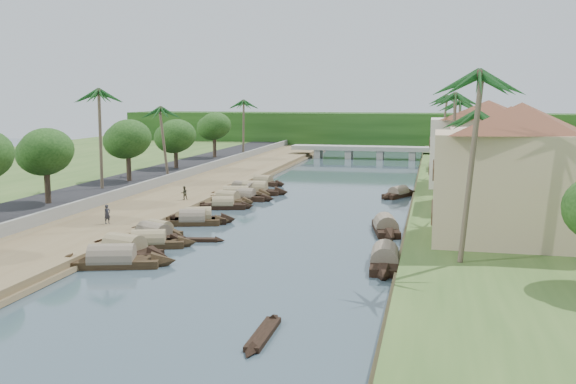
% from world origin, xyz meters
% --- Properties ---
extents(ground, '(220.00, 220.00, 0.00)m').
position_xyz_m(ground, '(0.00, 0.00, 0.00)').
color(ground, '#374A53').
rests_on(ground, ground).
extents(left_bank, '(10.00, 180.00, 0.80)m').
position_xyz_m(left_bank, '(-16.00, 20.00, 0.40)').
color(left_bank, brown).
rests_on(left_bank, ground).
extents(right_bank, '(16.00, 180.00, 1.20)m').
position_xyz_m(right_bank, '(19.00, 20.00, 0.60)').
color(right_bank, '#335221').
rests_on(right_bank, ground).
extents(road, '(8.00, 180.00, 1.40)m').
position_xyz_m(road, '(-24.50, 20.00, 0.70)').
color(road, black).
rests_on(road, ground).
extents(retaining_wall, '(0.40, 180.00, 1.10)m').
position_xyz_m(retaining_wall, '(-20.20, 20.00, 1.35)').
color(retaining_wall, slate).
rests_on(retaining_wall, left_bank).
extents(treeline, '(120.00, 14.00, 8.00)m').
position_xyz_m(treeline, '(0.00, 100.00, 4.00)').
color(treeline, '#14330E').
rests_on(treeline, ground).
extents(bridge, '(28.00, 4.00, 2.40)m').
position_xyz_m(bridge, '(0.00, 72.00, 1.72)').
color(bridge, gray).
rests_on(bridge, ground).
extents(building_near, '(14.85, 14.85, 10.20)m').
position_xyz_m(building_near, '(18.99, -2.00, 6.38)').
color(building_near, tan).
rests_on(building_near, right_bank).
extents(building_mid, '(14.11, 14.11, 9.70)m').
position_xyz_m(building_mid, '(19.99, 14.00, 6.13)').
color(building_mid, tan).
rests_on(building_mid, right_bank).
extents(building_far, '(15.59, 15.59, 10.20)m').
position_xyz_m(building_far, '(18.99, 28.00, 6.38)').
color(building_far, '#EBE6CD').
rests_on(building_far, right_bank).
extents(building_distant, '(12.62, 12.62, 9.20)m').
position_xyz_m(building_distant, '(19.99, 48.00, 5.88)').
color(building_distant, tan).
rests_on(building_distant, right_bank).
extents(sampan_0, '(9.34, 4.40, 2.39)m').
position_xyz_m(sampan_0, '(-8.81, -11.06, 0.42)').
color(sampan_0, black).
rests_on(sampan_0, ground).
extents(sampan_1, '(8.40, 3.78, 2.41)m').
position_xyz_m(sampan_1, '(-9.45, -7.95, 0.42)').
color(sampan_1, black).
rests_on(sampan_1, ground).
extents(sampan_2, '(7.75, 4.01, 2.05)m').
position_xyz_m(sampan_2, '(-8.77, -5.17, 0.41)').
color(sampan_2, black).
rests_on(sampan_2, ground).
extents(sampan_3, '(7.86, 4.77, 2.14)m').
position_xyz_m(sampan_3, '(-9.48, -2.69, 0.41)').
color(sampan_3, black).
rests_on(sampan_3, ground).
extents(sampan_4, '(6.19, 3.86, 1.83)m').
position_xyz_m(sampan_4, '(-9.81, -0.90, 0.40)').
color(sampan_4, black).
rests_on(sampan_4, ground).
extents(sampan_5, '(7.40, 4.25, 2.30)m').
position_xyz_m(sampan_5, '(-8.41, 4.81, 0.42)').
color(sampan_5, black).
rests_on(sampan_5, ground).
extents(sampan_6, '(7.20, 3.43, 2.12)m').
position_xyz_m(sampan_6, '(-8.73, 4.20, 0.41)').
color(sampan_6, black).
rests_on(sampan_6, ground).
extents(sampan_7, '(6.79, 2.87, 1.83)m').
position_xyz_m(sampan_7, '(-8.67, 12.85, 0.40)').
color(sampan_7, black).
rests_on(sampan_7, ground).
extents(sampan_8, '(6.85, 2.75, 2.09)m').
position_xyz_m(sampan_8, '(-9.24, 16.16, 0.41)').
color(sampan_8, black).
rests_on(sampan_8, ground).
extents(sampan_9, '(7.87, 2.15, 2.00)m').
position_xyz_m(sampan_9, '(-8.29, 18.94, 0.41)').
color(sampan_9, black).
rests_on(sampan_9, ground).
extents(sampan_10, '(8.63, 3.66, 2.31)m').
position_xyz_m(sampan_10, '(-9.24, 19.19, 0.42)').
color(sampan_10, black).
rests_on(sampan_10, ground).
extents(sampan_11, '(8.67, 2.40, 2.44)m').
position_xyz_m(sampan_11, '(-8.23, 23.62, 0.42)').
color(sampan_11, black).
rests_on(sampan_11, ground).
extents(sampan_12, '(8.74, 5.93, 2.17)m').
position_xyz_m(sampan_12, '(-9.56, 23.82, 0.41)').
color(sampan_12, black).
rests_on(sampan_12, ground).
extents(sampan_13, '(6.94, 3.10, 1.91)m').
position_xyz_m(sampan_13, '(-9.30, 31.58, 0.41)').
color(sampan_13, black).
rests_on(sampan_13, ground).
extents(sampan_14, '(2.27, 9.44, 2.26)m').
position_xyz_m(sampan_14, '(9.80, -6.43, 0.42)').
color(sampan_14, black).
rests_on(sampan_14, ground).
extents(sampan_15, '(3.26, 8.62, 2.26)m').
position_xyz_m(sampan_15, '(9.03, 4.90, 0.42)').
color(sampan_15, black).
rests_on(sampan_15, ground).
extents(sampan_16, '(4.57, 7.01, 1.82)m').
position_xyz_m(sampan_16, '(9.02, 25.30, 0.40)').
color(sampan_16, black).
rests_on(sampan_16, ground).
extents(canoe_0, '(0.80, 5.98, 0.79)m').
position_xyz_m(canoe_0, '(4.96, -21.50, 0.10)').
color(canoe_0, black).
rests_on(canoe_0, ground).
extents(canoe_1, '(4.44, 1.53, 0.71)m').
position_xyz_m(canoe_1, '(-5.72, -2.27, 0.10)').
color(canoe_1, black).
rests_on(canoe_1, ground).
extents(canoe_2, '(5.32, 1.78, 0.77)m').
position_xyz_m(canoe_2, '(-9.25, 17.32, 0.10)').
color(canoe_2, black).
rests_on(canoe_2, ground).
extents(palm_0, '(3.20, 3.20, 13.55)m').
position_xyz_m(palm_0, '(15.00, -9.14, 12.89)').
color(palm_0, brown).
rests_on(palm_0, ground).
extents(palm_1, '(3.20, 3.20, 10.75)m').
position_xyz_m(palm_1, '(16.00, 5.74, 10.19)').
color(palm_1, brown).
rests_on(palm_1, ground).
extents(palm_2, '(3.20, 3.20, 12.34)m').
position_xyz_m(palm_2, '(15.00, 22.28, 11.72)').
color(palm_2, brown).
rests_on(palm_2, ground).
extents(palm_3, '(3.20, 3.20, 11.51)m').
position_xyz_m(palm_3, '(16.00, 36.78, 10.92)').
color(palm_3, brown).
rests_on(palm_3, ground).
extents(palm_5, '(3.20, 3.20, 12.59)m').
position_xyz_m(palm_5, '(-24.00, 15.23, 12.16)').
color(palm_5, brown).
rests_on(palm_5, ground).
extents(palm_6, '(3.20, 3.20, 10.39)m').
position_xyz_m(palm_6, '(-22.00, 28.75, 10.05)').
color(palm_6, brown).
rests_on(palm_6, ground).
extents(palm_7, '(3.20, 3.20, 12.19)m').
position_xyz_m(palm_7, '(14.00, 55.24, 11.58)').
color(palm_7, brown).
rests_on(palm_7, ground).
extents(palm_8, '(3.20, 3.20, 11.12)m').
position_xyz_m(palm_8, '(-20.50, 59.54, 10.75)').
color(palm_8, brown).
rests_on(palm_8, ground).
extents(tree_2, '(5.17, 5.17, 7.17)m').
position_xyz_m(tree_2, '(-24.00, 4.63, 6.37)').
color(tree_2, '#4A372A').
rests_on(tree_2, ground).
extents(tree_3, '(5.44, 5.44, 7.41)m').
position_xyz_m(tree_3, '(-24.00, 21.92, 6.51)').
color(tree_3, '#4A372A').
rests_on(tree_3, ground).
extents(tree_4, '(5.53, 5.53, 6.91)m').
position_xyz_m(tree_4, '(-24.00, 36.92, 5.97)').
color(tree_4, '#4A372A').
rests_on(tree_4, ground).
extents(tree_5, '(5.26, 5.26, 7.50)m').
position_xyz_m(tree_5, '(-24.00, 53.99, 6.66)').
color(tree_5, '#4A372A').
rests_on(tree_5, ground).
extents(tree_6, '(5.01, 5.01, 7.77)m').
position_xyz_m(tree_6, '(24.00, 30.45, 6.81)').
color(tree_6, '#4A372A').
rests_on(tree_6, ground).
extents(person_near, '(0.65, 0.73, 1.68)m').
position_xyz_m(person_near, '(-14.70, -0.77, 1.64)').
color(person_near, '#27272F').
rests_on(person_near, left_bank).
extents(person_far, '(0.90, 0.88, 1.47)m').
position_xyz_m(person_far, '(-13.13, 13.07, 1.53)').
color(person_far, '#363526').
rests_on(person_far, left_bank).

